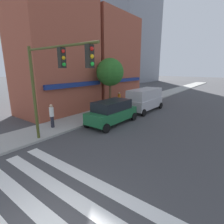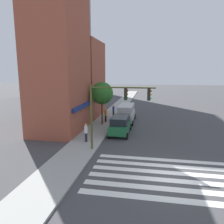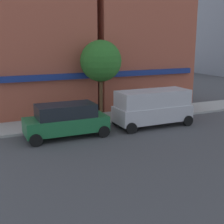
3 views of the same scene
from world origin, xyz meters
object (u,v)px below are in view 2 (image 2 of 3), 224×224
(pedestrian_orange_vest, at_px, (106,115))
(pedestrian_blue_shirt, at_px, (113,111))
(suv_green, at_px, (120,125))
(van_silver, at_px, (126,113))
(pedestrian_white_shirt, at_px, (86,132))
(traffic_signal, at_px, (115,104))
(street_tree, at_px, (102,93))

(pedestrian_orange_vest, xyz_separation_m, pedestrian_blue_shirt, (3.07, -0.52, 0.00))
(suv_green, bearing_deg, van_silver, 0.59)
(suv_green, xyz_separation_m, pedestrian_blue_shirt, (7.88, 2.13, 0.04))
(van_silver, height_order, pedestrian_blue_shirt, van_silver)
(suv_green, bearing_deg, pedestrian_white_shirt, 144.47)
(suv_green, distance_m, van_silver, 5.80)
(pedestrian_white_shirt, bearing_deg, pedestrian_blue_shirt, -172.53)
(traffic_signal, relative_size, street_tree, 1.07)
(pedestrian_blue_shirt, bearing_deg, traffic_signal, 54.61)
(street_tree, bearing_deg, suv_green, -140.16)
(traffic_signal, bearing_deg, suv_green, 3.42)
(suv_green, relative_size, van_silver, 0.94)
(traffic_signal, bearing_deg, pedestrian_white_shirt, 60.16)
(suv_green, bearing_deg, street_tree, 40.43)
(van_silver, distance_m, pedestrian_orange_vest, 2.83)
(pedestrian_orange_vest, bearing_deg, pedestrian_blue_shirt, 32.76)
(van_silver, bearing_deg, suv_green, 179.96)
(suv_green, bearing_deg, pedestrian_orange_vest, 29.43)
(suv_green, relative_size, street_tree, 0.88)
(pedestrian_orange_vest, relative_size, street_tree, 0.33)
(pedestrian_orange_vest, distance_m, street_tree, 3.34)
(van_silver, bearing_deg, pedestrian_blue_shirt, 45.62)
(pedestrian_orange_vest, distance_m, pedestrian_blue_shirt, 3.11)
(van_silver, bearing_deg, traffic_signal, -178.36)
(pedestrian_white_shirt, distance_m, street_tree, 7.74)
(traffic_signal, xyz_separation_m, street_tree, (8.91, 3.13, -0.09))
(van_silver, xyz_separation_m, street_tree, (-2.44, 2.80, 2.79))
(suv_green, height_order, pedestrian_white_shirt, suv_green)
(van_silver, relative_size, pedestrian_white_shirt, 2.83)
(traffic_signal, xyz_separation_m, pedestrian_blue_shirt, (13.43, 2.46, -3.10))
(suv_green, height_order, van_silver, van_silver)
(suv_green, height_order, pedestrian_orange_vest, suv_green)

